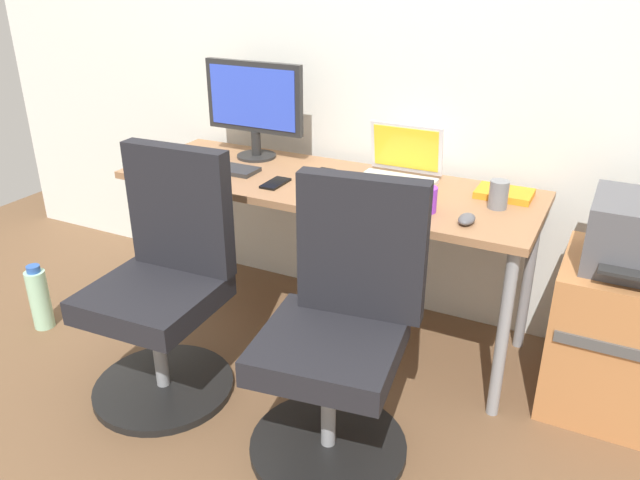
{
  "coord_description": "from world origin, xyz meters",
  "views": [
    {
      "loc": [
        1.08,
        -2.19,
        1.55
      ],
      "look_at": [
        0.0,
        -0.05,
        0.46
      ],
      "focal_mm": 35.05,
      "sensor_mm": 36.0,
      "label": 1
    }
  ],
  "objects": [
    {
      "name": "ground_plane",
      "position": [
        0.0,
        0.0,
        0.0
      ],
      "size": [
        5.28,
        5.28,
        0.0
      ],
      "primitive_type": "plane",
      "color": "brown"
    },
    {
      "name": "back_wall",
      "position": [
        0.0,
        0.38,
        1.3
      ],
      "size": [
        4.4,
        0.04,
        2.6
      ],
      "primitive_type": "cube",
      "color": "silver",
      "rests_on": "ground"
    },
    {
      "name": "desk",
      "position": [
        0.0,
        0.0,
        0.64
      ],
      "size": [
        1.74,
        0.6,
        0.7
      ],
      "color": "#996B47",
      "rests_on": "ground"
    },
    {
      "name": "office_chair_left",
      "position": [
        -0.36,
        -0.63,
        0.42
      ],
      "size": [
        0.54,
        0.54,
        0.94
      ],
      "color": "black",
      "rests_on": "ground"
    },
    {
      "name": "office_chair_right",
      "position": [
        0.37,
        -0.63,
        0.42
      ],
      "size": [
        0.54,
        0.54,
        0.94
      ],
      "color": "black",
      "rests_on": "ground"
    },
    {
      "name": "side_cabinet",
      "position": [
        1.21,
        0.01,
        0.29
      ],
      "size": [
        0.5,
        0.48,
        0.58
      ],
      "color": "#B77542",
      "rests_on": "ground"
    },
    {
      "name": "water_bottle_on_floor",
      "position": [
        -1.15,
        -0.58,
        0.15
      ],
      "size": [
        0.09,
        0.09,
        0.31
      ],
      "color": "#A5D8B2",
      "rests_on": "ground"
    },
    {
      "name": "desktop_monitor",
      "position": [
        -0.43,
        0.16,
        0.95
      ],
      "size": [
        0.48,
        0.18,
        0.43
      ],
      "color": "#262626",
      "rests_on": "desk"
    },
    {
      "name": "open_laptop",
      "position": [
        0.27,
        0.14,
        0.76
      ],
      "size": [
        0.31,
        0.26,
        0.23
      ],
      "color": "silver",
      "rests_on": "desk"
    },
    {
      "name": "keyboard_by_monitor",
      "position": [
        -0.47,
        -0.07,
        0.71
      ],
      "size": [
        0.34,
        0.12,
        0.02
      ],
      "primitive_type": "cube",
      "color": "#2D2D2D",
      "rests_on": "desk"
    },
    {
      "name": "keyboard_by_laptop",
      "position": [
        0.23,
        -0.14,
        0.71
      ],
      "size": [
        0.34,
        0.12,
        0.02
      ],
      "primitive_type": "cube",
      "color": "#2D2D2D",
      "rests_on": "desk"
    },
    {
      "name": "mouse_by_monitor",
      "position": [
        -0.43,
        -0.23,
        0.72
      ],
      "size": [
        0.06,
        0.1,
        0.03
      ],
      "primitive_type": "ellipsoid",
      "color": "#2D2D2D",
      "rests_on": "desk"
    },
    {
      "name": "mouse_by_laptop",
      "position": [
        0.64,
        -0.18,
        0.72
      ],
      "size": [
        0.06,
        0.1,
        0.03
      ],
      "primitive_type": "ellipsoid",
      "color": "#515156",
      "rests_on": "desk"
    },
    {
      "name": "coffee_mug",
      "position": [
        0.47,
        -0.13,
        0.75
      ],
      "size": [
        0.08,
        0.08,
        0.09
      ],
      "primitive_type": "cylinder",
      "color": "purple",
      "rests_on": "desk"
    },
    {
      "name": "pen_cup",
      "position": [
        0.7,
        0.02,
        0.76
      ],
      "size": [
        0.07,
        0.07,
        0.1
      ],
      "primitive_type": "cylinder",
      "color": "slate",
      "rests_on": "desk"
    },
    {
      "name": "phone_near_laptop",
      "position": [
        -0.05,
        0.07,
        0.71
      ],
      "size": [
        0.07,
        0.14,
        0.01
      ],
      "primitive_type": "cube",
      "color": "black",
      "rests_on": "desk"
    },
    {
      "name": "phone_near_monitor",
      "position": [
        -0.16,
        -0.13,
        0.71
      ],
      "size": [
        0.07,
        0.14,
        0.01
      ],
      "primitive_type": "cube",
      "color": "black",
      "rests_on": "desk"
    },
    {
      "name": "notebook",
      "position": [
        0.7,
        0.15,
        0.72
      ],
      "size": [
        0.21,
        0.15,
        0.03
      ],
      "primitive_type": "cube",
      "color": "orange",
      "rests_on": "desk"
    }
  ]
}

